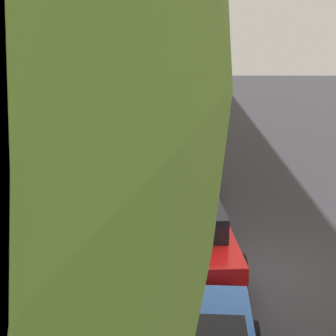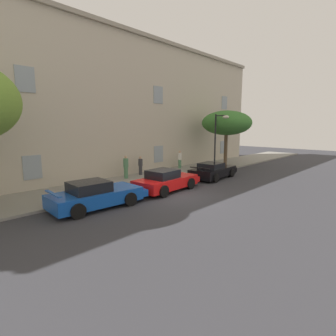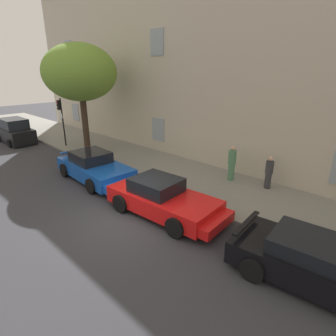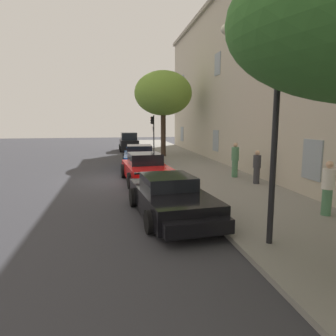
# 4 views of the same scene
# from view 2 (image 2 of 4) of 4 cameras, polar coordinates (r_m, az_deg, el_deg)

# --- Properties ---
(ground_plane) EXTENTS (80.00, 80.00, 0.00)m
(ground_plane) POSITION_cam_2_polar(r_m,az_deg,el_deg) (15.71, 1.33, -6.16)
(ground_plane) COLOR #333338
(sidewalk) EXTENTS (60.00, 4.46, 0.14)m
(sidewalk) POSITION_cam_2_polar(r_m,az_deg,el_deg) (19.18, -9.30, -3.25)
(sidewalk) COLOR gray
(sidewalk) RESTS_ON ground
(building_facade) EXTENTS (41.10, 4.02, 11.70)m
(building_facade) POSITION_cam_2_polar(r_m,az_deg,el_deg) (22.14, -16.07, 13.26)
(building_facade) COLOR #BCB29E
(building_facade) RESTS_ON ground
(sportscar_red_lead) EXTENTS (5.10, 2.42, 1.41)m
(sportscar_red_lead) POSITION_cam_2_polar(r_m,az_deg,el_deg) (14.00, -14.98, -5.72)
(sportscar_red_lead) COLOR #144CB2
(sportscar_red_lead) RESTS_ON ground
(sportscar_yellow_flank) EXTENTS (4.99, 2.44, 1.41)m
(sportscar_yellow_flank) POSITION_cam_2_polar(r_m,az_deg,el_deg) (17.00, -0.11, -2.79)
(sportscar_yellow_flank) COLOR red
(sportscar_yellow_flank) RESTS_ON ground
(sportscar_white_middle) EXTENTS (5.03, 2.52, 1.27)m
(sportscar_white_middle) POSITION_cam_2_polar(r_m,az_deg,el_deg) (21.45, 10.02, -0.58)
(sportscar_white_middle) COLOR black
(sportscar_white_middle) RESTS_ON ground
(tree_midblock) EXTENTS (4.89, 4.89, 5.54)m
(tree_midblock) POSITION_cam_2_polar(r_m,az_deg,el_deg) (26.86, 12.69, 9.57)
(tree_midblock) COLOR brown
(tree_midblock) RESTS_ON sidewalk
(street_lamp) EXTENTS (0.44, 1.42, 5.09)m
(street_lamp) POSITION_cam_2_polar(r_m,az_deg,el_deg) (24.26, 11.22, 7.92)
(street_lamp) COLOR black
(street_lamp) RESTS_ON sidewalk
(pedestrian_admiring) EXTENTS (0.52, 0.52, 1.78)m
(pedestrian_admiring) POSITION_cam_2_polar(r_m,az_deg,el_deg) (20.37, -9.20, 0.26)
(pedestrian_admiring) COLOR #4C7F59
(pedestrian_admiring) RESTS_ON sidewalk
(pedestrian_strolling) EXTENTS (0.47, 0.47, 1.55)m
(pedestrian_strolling) POSITION_cam_2_polar(r_m,az_deg,el_deg) (21.73, -6.04, 0.57)
(pedestrian_strolling) COLOR #333338
(pedestrian_strolling) RESTS_ON sidewalk
(pedestrian_bystander) EXTENTS (0.50, 0.50, 1.70)m
(pedestrian_bystander) POSITION_cam_2_polar(r_m,az_deg,el_deg) (25.05, 2.59, 1.92)
(pedestrian_bystander) COLOR #4C7F59
(pedestrian_bystander) RESTS_ON sidewalk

